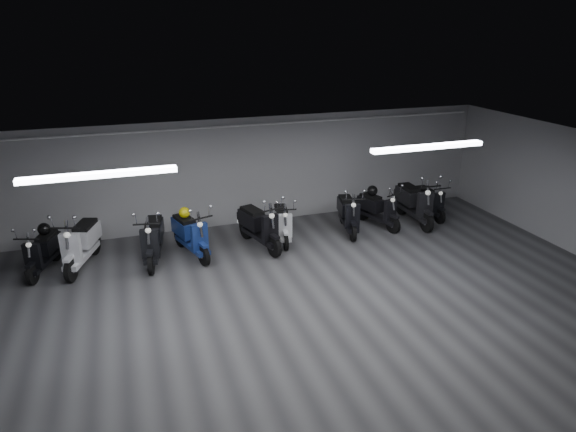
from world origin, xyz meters
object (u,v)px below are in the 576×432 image
object	(u,v)px
scooter_9	(415,196)
helmet_1	(372,191)
scooter_4	(190,228)
scooter_10	(430,196)
scooter_8	(378,203)
scooter_7	(349,207)
scooter_2	(80,236)
scooter_1	(41,245)
scooter_3	(152,232)
helmet_2	(44,229)
scooter_5	(259,219)
helmet_0	(184,213)
scooter_6	(283,217)

from	to	relation	value
scooter_9	helmet_1	bearing A→B (deg)	166.78
scooter_4	scooter_10	bearing A→B (deg)	-13.30
scooter_4	scooter_8	bearing A→B (deg)	-14.10
scooter_7	scooter_4	bearing A→B (deg)	-165.26
scooter_2	scooter_9	xyz separation A→B (m)	(8.22, -0.02, 0.02)
scooter_7	scooter_1	bearing A→B (deg)	-167.75
scooter_8	scooter_3	bearing A→B (deg)	166.07
scooter_7	scooter_10	distance (m)	2.58
helmet_2	scooter_5	bearing A→B (deg)	-5.89
scooter_9	helmet_0	xyz separation A→B (m)	(-5.98, 0.09, 0.23)
scooter_1	helmet_2	distance (m)	0.36
scooter_8	scooter_9	distance (m)	1.05
scooter_5	scooter_8	xyz separation A→B (m)	(3.28, 0.30, -0.08)
scooter_3	scooter_4	bearing A→B (deg)	11.94
scooter_3	scooter_9	xyz separation A→B (m)	(6.73, 0.17, 0.05)
scooter_10	scooter_2	bearing A→B (deg)	-177.13
scooter_3	scooter_10	distance (m)	7.39
scooter_3	scooter_5	xyz separation A→B (m)	(2.42, -0.04, 0.01)
scooter_7	scooter_8	xyz separation A→B (m)	(0.89, 0.09, -0.03)
scooter_3	scooter_10	bearing A→B (deg)	13.99
scooter_6	scooter_8	xyz separation A→B (m)	(2.63, 0.09, 0.01)
scooter_3	scooter_10	xyz separation A→B (m)	(7.37, 0.43, -0.10)
scooter_2	scooter_9	bearing A→B (deg)	18.62
scooter_5	scooter_10	xyz separation A→B (m)	(4.95, 0.47, -0.11)
helmet_0	helmet_1	world-z (taller)	helmet_0
scooter_9	helmet_1	size ratio (longest dim) A/B	7.35
scooter_10	helmet_1	bearing A→B (deg)	179.62
scooter_8	scooter_2	bearing A→B (deg)	164.00
scooter_4	helmet_2	xyz separation A→B (m)	(-3.02, 0.42, 0.21)
helmet_0	helmet_1	xyz separation A→B (m)	(4.88, 0.22, -0.05)
helmet_2	scooter_1	bearing A→B (deg)	-108.21
scooter_8	scooter_5	bearing A→B (deg)	168.68
scooter_4	helmet_0	distance (m)	0.39
scooter_9	helmet_2	size ratio (longest dim) A/B	7.53
scooter_1	helmet_2	world-z (taller)	scooter_1
scooter_7	helmet_0	bearing A→B (deg)	-168.74
scooter_8	helmet_2	distance (m)	7.89
helmet_0	scooter_9	bearing A→B (deg)	-0.88
scooter_9	scooter_8	bearing A→B (deg)	177.85
scooter_7	scooter_6	bearing A→B (deg)	-167.44
scooter_6	scooter_8	distance (m)	2.64
scooter_7	helmet_0	distance (m)	4.07
scooter_5	scooter_3	bearing A→B (deg)	163.28
scooter_2	scooter_4	world-z (taller)	scooter_2
helmet_1	scooter_2	bearing A→B (deg)	-177.70
scooter_1	scooter_7	size ratio (longest dim) A/B	0.93
scooter_4	scooter_5	bearing A→B (deg)	-19.05
scooter_9	helmet_0	bearing A→B (deg)	-178.40
scooter_1	scooter_4	xyz separation A→B (m)	(3.09, -0.20, 0.07)
scooter_3	scooter_6	xyz separation A→B (m)	(3.06, 0.16, -0.08)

